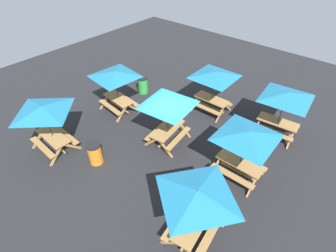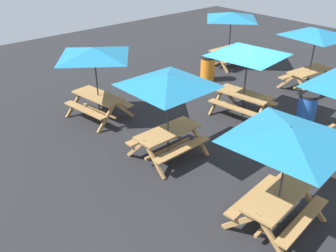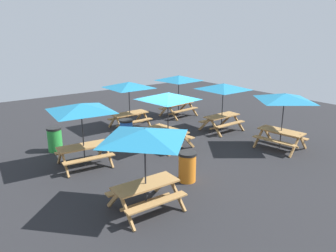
{
  "view_description": "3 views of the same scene",
  "coord_description": "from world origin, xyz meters",
  "px_view_note": "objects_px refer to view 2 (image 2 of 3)",
  "views": [
    {
      "loc": [
        5.85,
        -7.0,
        8.15
      ],
      "look_at": [
        0.01,
        -0.14,
        0.9
      ],
      "focal_mm": 28.0,
      "sensor_mm": 36.0,
      "label": 1
    },
    {
      "loc": [
        9.07,
        6.49,
        5.45
      ],
      "look_at": [
        3.45,
        0.11,
        0.9
      ],
      "focal_mm": 40.0,
      "sensor_mm": 36.0,
      "label": 2
    },
    {
      "loc": [
        -7.79,
        -10.43,
        4.71
      ],
      "look_at": [
        0.01,
        -0.14,
        0.9
      ],
      "focal_mm": 35.0,
      "sensor_mm": 36.0,
      "label": 3
    }
  ],
  "objects_px": {
    "picnic_table_2": "(248,56)",
    "picnic_table_5": "(94,57)",
    "picnic_table_6": "(316,37)",
    "picnic_table_1": "(231,20)",
    "trash_bin_blue": "(307,108)",
    "trash_bin_orange": "(208,68)",
    "picnic_table_0": "(168,87)",
    "picnic_table_4": "(289,142)"
  },
  "relations": [
    {
      "from": "picnic_table_1",
      "to": "picnic_table_2",
      "type": "height_order",
      "value": "same"
    },
    {
      "from": "picnic_table_5",
      "to": "trash_bin_blue",
      "type": "xyz_separation_m",
      "value": [
        -4.6,
        4.58,
        -1.49
      ]
    },
    {
      "from": "picnic_table_1",
      "to": "trash_bin_blue",
      "type": "relative_size",
      "value": 2.38
    },
    {
      "from": "picnic_table_2",
      "to": "picnic_table_6",
      "type": "xyz_separation_m",
      "value": [
        -3.59,
        0.22,
        0.0
      ]
    },
    {
      "from": "picnic_table_5",
      "to": "picnic_table_2",
      "type": "bearing_deg",
      "value": 42.65
    },
    {
      "from": "picnic_table_1",
      "to": "trash_bin_blue",
      "type": "bearing_deg",
      "value": 66.9
    },
    {
      "from": "picnic_table_1",
      "to": "picnic_table_6",
      "type": "xyz_separation_m",
      "value": [
        -0.11,
        3.81,
        0.0
      ]
    },
    {
      "from": "trash_bin_orange",
      "to": "picnic_table_5",
      "type": "bearing_deg",
      "value": 0.03
    },
    {
      "from": "picnic_table_0",
      "to": "picnic_table_5",
      "type": "bearing_deg",
      "value": -88.45
    },
    {
      "from": "picnic_table_1",
      "to": "picnic_table_4",
      "type": "height_order",
      "value": "same"
    },
    {
      "from": "picnic_table_5",
      "to": "picnic_table_6",
      "type": "height_order",
      "value": "same"
    },
    {
      "from": "picnic_table_0",
      "to": "picnic_table_2",
      "type": "distance_m",
      "value": 3.45
    },
    {
      "from": "picnic_table_2",
      "to": "picnic_table_4",
      "type": "distance_m",
      "value": 5.11
    },
    {
      "from": "picnic_table_2",
      "to": "picnic_table_5",
      "type": "relative_size",
      "value": 1.2
    },
    {
      "from": "picnic_table_2",
      "to": "picnic_table_6",
      "type": "height_order",
      "value": "same"
    },
    {
      "from": "picnic_table_0",
      "to": "picnic_table_5",
      "type": "relative_size",
      "value": 1.21
    },
    {
      "from": "picnic_table_6",
      "to": "trash_bin_orange",
      "type": "relative_size",
      "value": 2.87
    },
    {
      "from": "picnic_table_1",
      "to": "picnic_table_5",
      "type": "distance_m",
      "value": 7.08
    },
    {
      "from": "picnic_table_2",
      "to": "trash_bin_orange",
      "type": "relative_size",
      "value": 2.86
    },
    {
      "from": "picnic_table_1",
      "to": "picnic_table_5",
      "type": "relative_size",
      "value": 1.0
    },
    {
      "from": "picnic_table_5",
      "to": "trash_bin_blue",
      "type": "relative_size",
      "value": 2.38
    },
    {
      "from": "picnic_table_2",
      "to": "picnic_table_4",
      "type": "xyz_separation_m",
      "value": [
        3.53,
        3.69,
        0.0
      ]
    },
    {
      "from": "picnic_table_4",
      "to": "picnic_table_5",
      "type": "bearing_deg",
      "value": -95.35
    },
    {
      "from": "picnic_table_5",
      "to": "trash_bin_orange",
      "type": "relative_size",
      "value": 2.38
    },
    {
      "from": "picnic_table_2",
      "to": "trash_bin_blue",
      "type": "distance_m",
      "value": 2.45
    },
    {
      "from": "picnic_table_0",
      "to": "picnic_table_6",
      "type": "height_order",
      "value": "same"
    },
    {
      "from": "picnic_table_6",
      "to": "trash_bin_blue",
      "type": "distance_m",
      "value": 3.29
    },
    {
      "from": "trash_bin_orange",
      "to": "picnic_table_0",
      "type": "bearing_deg",
      "value": 33.09
    },
    {
      "from": "trash_bin_blue",
      "to": "trash_bin_orange",
      "type": "height_order",
      "value": "same"
    },
    {
      "from": "picnic_table_5",
      "to": "picnic_table_0",
      "type": "bearing_deg",
      "value": -5.61
    },
    {
      "from": "picnic_table_2",
      "to": "trash_bin_orange",
      "type": "xyz_separation_m",
      "value": [
        -1.46,
        -2.94,
        -1.49
      ]
    },
    {
      "from": "picnic_table_1",
      "to": "trash_bin_orange",
      "type": "bearing_deg",
      "value": 19.87
    },
    {
      "from": "picnic_table_4",
      "to": "picnic_table_6",
      "type": "xyz_separation_m",
      "value": [
        -7.12,
        -3.47,
        0.0
      ]
    },
    {
      "from": "picnic_table_1",
      "to": "picnic_table_6",
      "type": "relative_size",
      "value": 0.83
    },
    {
      "from": "picnic_table_2",
      "to": "picnic_table_6",
      "type": "distance_m",
      "value": 3.59
    },
    {
      "from": "picnic_table_5",
      "to": "trash_bin_orange",
      "type": "distance_m",
      "value": 5.24
    },
    {
      "from": "picnic_table_5",
      "to": "trash_bin_orange",
      "type": "bearing_deg",
      "value": 82.16
    },
    {
      "from": "picnic_table_4",
      "to": "picnic_table_6",
      "type": "relative_size",
      "value": 1.0
    },
    {
      "from": "picnic_table_1",
      "to": "picnic_table_5",
      "type": "xyz_separation_m",
      "value": [
        7.05,
        0.66,
        0.0
      ]
    },
    {
      "from": "picnic_table_0",
      "to": "picnic_table_2",
      "type": "xyz_separation_m",
      "value": [
        -3.44,
        -0.25,
        0.0
      ]
    },
    {
      "from": "picnic_table_5",
      "to": "picnic_table_1",
      "type": "bearing_deg",
      "value": 87.45
    },
    {
      "from": "picnic_table_1",
      "to": "trash_bin_orange",
      "type": "height_order",
      "value": "picnic_table_1"
    }
  ]
}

